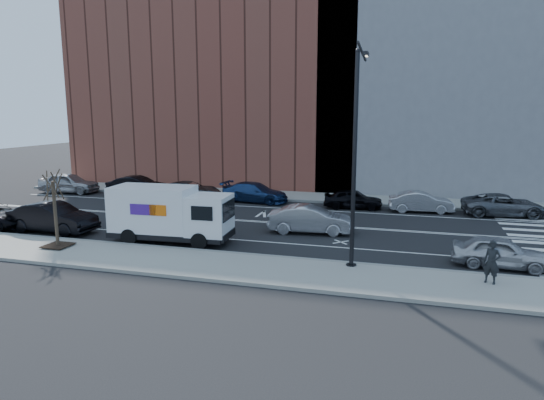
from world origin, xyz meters
The scene contains 23 objects.
ground centered at (0.00, 0.00, 0.00)m, with size 120.00×120.00×0.00m, color black.
sidewalk_near centered at (0.00, -8.80, 0.07)m, with size 44.00×3.60×0.15m, color gray.
sidewalk_far centered at (0.00, 8.80, 0.07)m, with size 44.00×3.60×0.15m, color gray.
curb_near centered at (0.00, -7.00, 0.08)m, with size 44.00×0.25×0.17m, color gray.
curb_far centered at (0.00, 7.00, 0.08)m, with size 44.00×0.25×0.17m, color gray.
crosswalk centered at (16.00, 0.00, 0.00)m, with size 3.00×14.00×0.01m, color white, non-canonical shape.
road_markings centered at (0.00, 0.00, 0.00)m, with size 40.00×8.60×0.01m, color white, non-canonical shape.
bldg_brick centered at (-8.00, 15.60, 11.00)m, with size 26.00×10.00×22.00m, color brown.
bldg_concrete centered at (12.00, 15.60, 13.00)m, with size 20.00×10.00×26.00m, color slate.
streetlight centered at (7.00, -6.91, 5.08)m, with size 0.44×4.02×9.34m.
street_tree centered at (-7.00, -8.40, 1.45)m, with size 1.20×1.20×3.75m.
fedex_van centered at (-2.43, -5.60, 1.49)m, with size 6.34×2.49×2.85m.
far_parked_a centered at (-17.46, 5.73, 0.82)m, with size 1.93×4.81×1.64m, color #99999D.
far_parked_b centered at (-11.20, 5.88, 0.79)m, with size 1.66×4.77×1.57m, color black.
far_parked_c centered at (-6.80, 5.90, 0.67)m, with size 2.22×4.81×1.34m, color #43464A.
far_parked_d centered at (-1.62, 6.03, 0.72)m, with size 2.02×4.97×1.44m, color navy.
far_parked_e centered at (5.60, 5.60, 0.68)m, with size 1.59×3.96×1.35m, color black.
far_parked_f centered at (10.07, 5.61, 0.68)m, with size 1.45×4.15×1.37m, color #B0B0B5.
far_parked_g centered at (15.14, 5.86, 0.70)m, with size 2.33×5.06×1.41m, color #515359.
driving_sedan centered at (4.09, -1.81, 0.76)m, with size 1.60×4.58×1.51m, color #A8A8AD.
near_parked_rear_a centered at (-9.62, -5.53, 0.82)m, with size 1.74×5.00×1.65m, color black.
near_parked_front centered at (13.11, -5.46, 0.67)m, with size 1.59×3.94×1.34m, color #B7B7BC.
pedestrian centered at (12.37, -8.13, 0.99)m, with size 0.61×0.40×1.67m, color black.
Camera 1 is at (9.13, -27.36, 6.65)m, focal length 32.00 mm.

